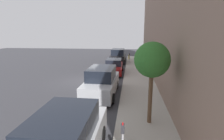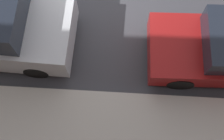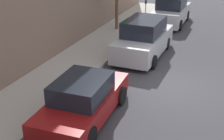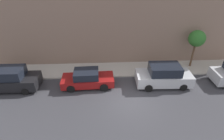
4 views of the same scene
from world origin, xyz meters
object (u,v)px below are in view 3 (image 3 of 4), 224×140
object	(u,v)px
parked_suv_nearest	(171,11)
parked_suv_second	(144,39)
parked_sedan_third	(83,100)
parking_meter_near	(146,7)

from	to	relation	value
parked_suv_nearest	parked_suv_second	distance (m)	6.95
parked_sedan_third	parking_meter_near	distance (m)	13.54
parked_sedan_third	parking_meter_near	size ratio (longest dim) A/B	2.99
parked_suv_nearest	parked_sedan_third	world-z (taller)	parked_suv_nearest
parked_suv_nearest	parking_meter_near	world-z (taller)	parked_suv_nearest
parked_suv_nearest	parking_meter_near	size ratio (longest dim) A/B	3.18
parked_suv_nearest	parked_suv_second	bearing A→B (deg)	89.84
parked_suv_second	parking_meter_near	distance (m)	6.99
parked_suv_second	parked_sedan_third	distance (m)	6.69
parked_suv_nearest	parking_meter_near	bearing A→B (deg)	6.10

